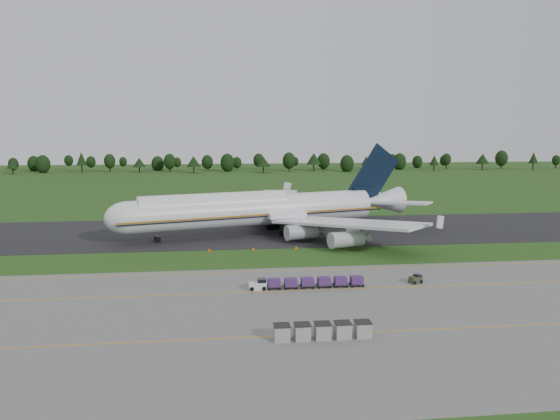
{
  "coord_description": "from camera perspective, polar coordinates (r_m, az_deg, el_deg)",
  "views": [
    {
      "loc": [
        -7.49,
        -101.16,
        24.14
      ],
      "look_at": [
        4.68,
        2.0,
        8.94
      ],
      "focal_mm": 35.0,
      "sensor_mm": 36.0,
      "label": 1
    }
  ],
  "objects": [
    {
      "name": "taxiway",
      "position": [
        131.6,
        -3.35,
        -2.24
      ],
      "size": [
        300.0,
        40.0,
        0.08
      ],
      "primitive_type": "cube",
      "color": "black",
      "rests_on": "ground"
    },
    {
      "name": "apron_markings",
      "position": [
        78.34,
        -0.93,
        -9.57
      ],
      "size": [
        300.0,
        30.2,
        0.01
      ],
      "color": "#D0920C",
      "rests_on": "apron"
    },
    {
      "name": "edge_markers",
      "position": [
        110.45,
        -2.8,
        -4.16
      ],
      "size": [
        18.09,
        0.3,
        0.6
      ],
      "color": "#E06207",
      "rests_on": "ground"
    },
    {
      "name": "tree_line",
      "position": [
        324.45,
        -7.27,
        5.08
      ],
      "size": [
        532.04,
        23.74,
        11.94
      ],
      "color": "black",
      "rests_on": "ground"
    },
    {
      "name": "apron",
      "position": [
        71.74,
        -0.35,
        -11.31
      ],
      "size": [
        300.0,
        52.0,
        0.06
      ],
      "primitive_type": "cube",
      "color": "#63635E",
      "rests_on": "ground"
    },
    {
      "name": "uld_row",
      "position": [
        65.23,
        4.48,
        -12.48
      ],
      "size": [
        11.5,
        1.9,
        1.88
      ],
      "color": "gray",
      "rests_on": "apron"
    },
    {
      "name": "utility_cart",
      "position": [
        90.09,
        13.97,
        -7.09
      ],
      "size": [
        2.23,
        1.79,
        1.07
      ],
      "color": "#2F3424",
      "rests_on": "apron"
    },
    {
      "name": "aircraft",
      "position": [
        127.1,
        -1.97,
        0.1
      ],
      "size": [
        74.36,
        69.83,
        20.94
      ],
      "color": "silver",
      "rests_on": "ground"
    },
    {
      "name": "ground",
      "position": [
        104.26,
        -2.43,
        -5.07
      ],
      "size": [
        600.0,
        600.0,
        0.0
      ],
      "primitive_type": "plane",
      "color": "#214514",
      "rests_on": "ground"
    },
    {
      "name": "baggage_train",
      "position": [
        84.85,
        2.65,
        -7.57
      ],
      "size": [
        17.86,
        1.62,
        1.56
      ],
      "color": "silver",
      "rests_on": "apron"
    }
  ]
}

